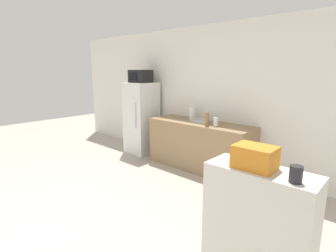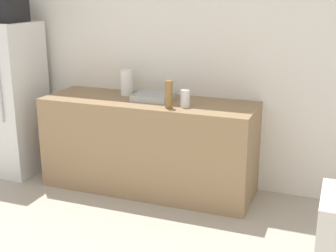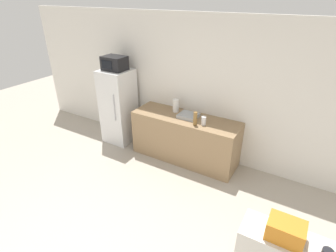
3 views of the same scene
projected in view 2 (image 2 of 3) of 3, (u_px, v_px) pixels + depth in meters
The scene contains 8 objects.
wall_back at pixel (161, 48), 4.47m from camera, with size 8.00×0.06×2.60m, color white.
refrigerator at pixel (9, 99), 4.77m from camera, with size 0.59×0.60×1.53m.
microwave at pixel (0, 8), 4.51m from camera, with size 0.45×0.34×0.26m.
counter at pixel (149, 145), 4.40m from camera, with size 1.98×0.64×0.87m, color #937551.
sink_basin at pixel (153, 97), 4.28m from camera, with size 0.34×0.31×0.06m, color #9EA3A8.
bottle_tall at pixel (169, 94), 3.97m from camera, with size 0.06×0.06×0.24m, color olive.
bottle_short at pixel (185, 98), 4.02m from camera, with size 0.08×0.08×0.15m, color silver.
paper_towel_roll at pixel (127, 83), 4.45m from camera, with size 0.12×0.12×0.24m, color white.
Camera 2 is at (1.66, -0.91, 1.86)m, focal length 50.00 mm.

